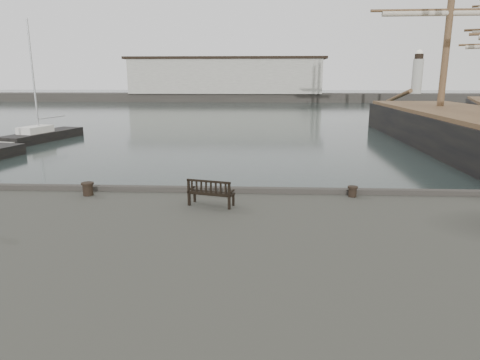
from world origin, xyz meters
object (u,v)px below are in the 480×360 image
(bollard_left, at_px, (88,189))
(bollard_right, at_px, (352,192))
(bench, at_px, (211,198))
(yacht_d, at_px, (43,138))

(bollard_left, height_order, bollard_right, bollard_left)
(bollard_left, xyz_separation_m, bollard_right, (9.26, 0.29, -0.04))
(bench, bearing_deg, bollard_right, 30.95)
(bollard_left, relative_size, yacht_d, 0.04)
(bench, xyz_separation_m, bollard_right, (4.78, 1.33, -0.09))
(bench, xyz_separation_m, bollard_left, (-4.48, 1.04, -0.04))
(bollard_right, bearing_deg, bollard_left, -178.18)
(bollard_left, xyz_separation_m, yacht_d, (-14.03, 23.90, -1.56))
(bollard_left, height_order, yacht_d, yacht_d)
(bollard_left, distance_m, bollard_right, 9.26)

